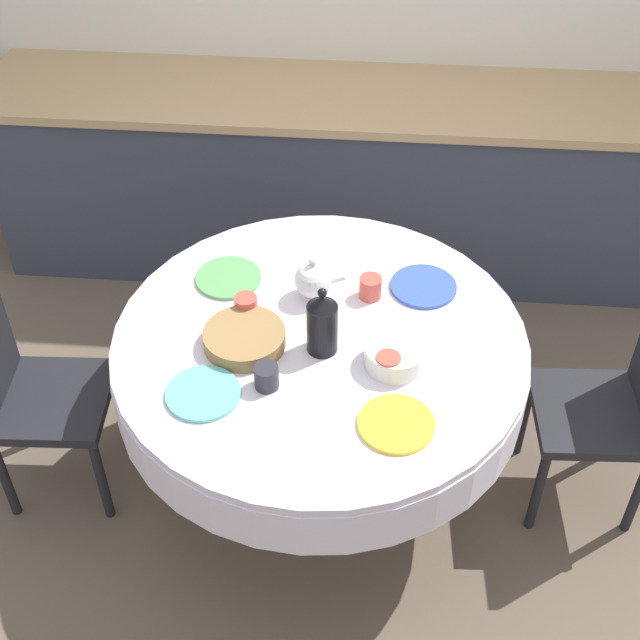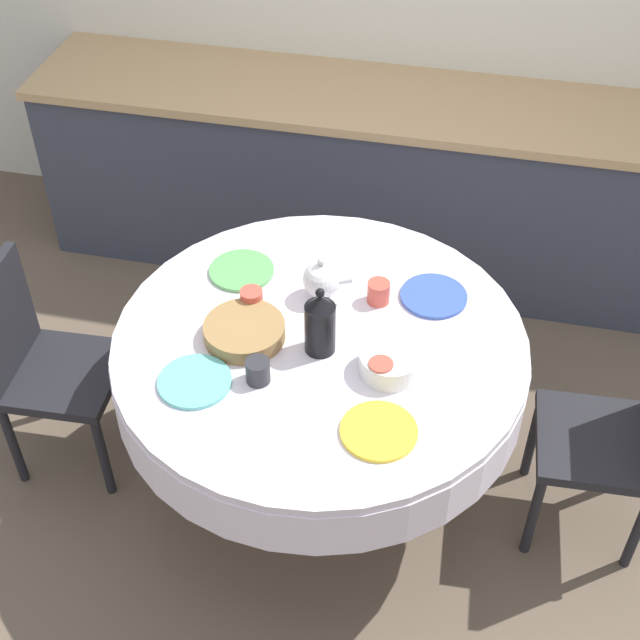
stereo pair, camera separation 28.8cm
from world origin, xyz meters
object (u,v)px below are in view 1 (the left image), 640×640
object	(u,v)px
chair_right	(28,388)
teapot	(314,280)
chair_left	(616,402)
coffee_carafe	(322,324)

from	to	relation	value
chair_right	teapot	xyz separation A→B (m)	(0.99, 0.26, 0.35)
teapot	chair_right	bearing A→B (deg)	-165.43
chair_left	chair_right	size ratio (longest dim) A/B	1.00
chair_left	teapot	distance (m)	1.14
chair_right	chair_left	bearing A→B (deg)	89.95
chair_right	coffee_carafe	world-z (taller)	coffee_carafe
chair_right	coffee_carafe	xyz separation A→B (m)	(1.04, 0.00, 0.39)
teapot	coffee_carafe	bearing A→B (deg)	-78.88
coffee_carafe	chair_right	bearing A→B (deg)	-179.81
chair_right	coffee_carafe	distance (m)	1.11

